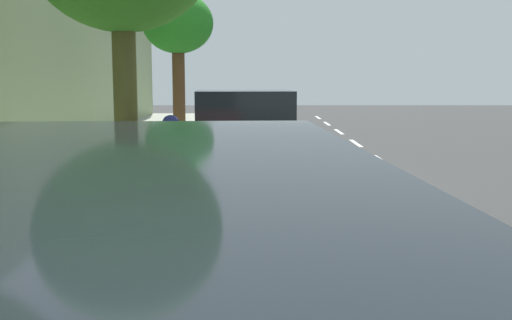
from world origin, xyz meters
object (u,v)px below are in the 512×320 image
(parked_sedan_black_nearest, at_px, (245,109))
(bicycle_at_curb, at_px, (182,212))
(cyclist_with_backpack, at_px, (170,161))
(street_tree_near_cyclist, at_px, (178,26))
(fire_hydrant, at_px, (66,241))
(parked_pickup_tan_second, at_px, (243,143))

(parked_sedan_black_nearest, xyz_separation_m, bicycle_at_curb, (0.50, 18.70, -0.36))
(cyclist_with_backpack, height_order, street_tree_near_cyclist, street_tree_near_cyclist)
(cyclist_with_backpack, xyz_separation_m, fire_hydrant, (0.67, 2.64, -0.43))
(parked_pickup_tan_second, xyz_separation_m, fire_hydrant, (1.63, 5.99, -0.32))
(cyclist_with_backpack, xyz_separation_m, street_tree_near_cyclist, (1.21, -10.85, 2.71))
(parked_sedan_black_nearest, relative_size, street_tree_near_cyclist, 0.97)
(parked_pickup_tan_second, bearing_deg, bicycle_at_curb, 79.09)
(parked_pickup_tan_second, bearing_deg, street_tree_near_cyclist, -73.85)
(parked_sedan_black_nearest, xyz_separation_m, street_tree_near_cyclist, (1.93, 7.38, 2.97))
(parked_pickup_tan_second, xyz_separation_m, bicycle_at_curb, (0.74, 3.83, -0.51))
(cyclist_with_backpack, bearing_deg, parked_pickup_tan_second, -105.92)
(parked_sedan_black_nearest, bearing_deg, bicycle_at_curb, 88.47)
(fire_hydrant, bearing_deg, cyclist_with_backpack, -104.35)
(parked_sedan_black_nearest, xyz_separation_m, parked_pickup_tan_second, (-0.24, 14.88, 0.15))
(parked_pickup_tan_second, height_order, street_tree_near_cyclist, street_tree_near_cyclist)
(cyclist_with_backpack, bearing_deg, bicycle_at_curb, 115.33)
(cyclist_with_backpack, relative_size, street_tree_near_cyclist, 0.36)
(parked_pickup_tan_second, bearing_deg, fire_hydrant, 74.77)
(parked_pickup_tan_second, bearing_deg, parked_sedan_black_nearest, -89.08)
(street_tree_near_cyclist, bearing_deg, parked_pickup_tan_second, 106.15)
(parked_sedan_black_nearest, bearing_deg, cyclist_with_backpack, 87.74)
(street_tree_near_cyclist, bearing_deg, fire_hydrant, 92.28)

